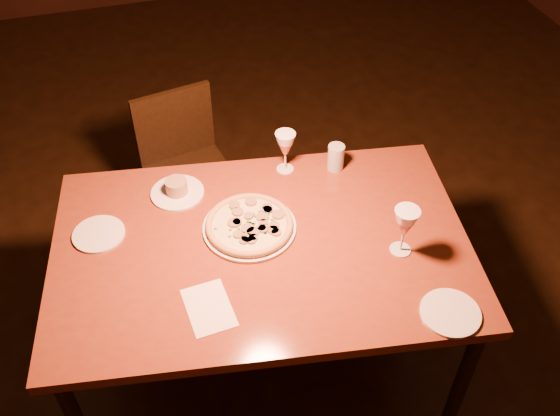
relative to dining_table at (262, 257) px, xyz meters
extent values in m
plane|color=black|center=(0.04, 0.13, -0.71)|extent=(7.00, 7.00, 0.00)
cube|color=brown|center=(0.00, 0.00, 0.05)|extent=(1.57, 1.14, 0.04)
cylinder|color=black|center=(-0.59, 0.50, -0.34)|extent=(0.05, 0.05, 0.73)
cylinder|color=black|center=(0.59, -0.50, -0.34)|extent=(0.05, 0.05, 0.73)
cylinder|color=black|center=(0.72, 0.30, -0.34)|extent=(0.05, 0.05, 0.73)
cube|color=black|center=(-0.12, 0.84, -0.30)|extent=(0.44, 0.44, 0.04)
cube|color=black|center=(-0.16, 1.01, -0.10)|extent=(0.38, 0.10, 0.36)
cylinder|color=black|center=(-0.25, 0.66, -0.51)|extent=(0.03, 0.03, 0.39)
cylinder|color=black|center=(-0.30, 0.96, -0.51)|extent=(0.03, 0.03, 0.39)
cylinder|color=black|center=(0.06, 0.72, -0.51)|extent=(0.03, 0.03, 0.39)
cylinder|color=black|center=(0.00, 1.02, -0.51)|extent=(0.03, 0.03, 0.39)
cylinder|color=white|center=(-0.02, 0.08, 0.07)|extent=(0.33, 0.33, 0.01)
cylinder|color=#FAE0AC|center=(-0.02, 0.08, 0.09)|extent=(0.30, 0.30, 0.01)
torus|color=#DCAF60|center=(-0.02, 0.08, 0.09)|extent=(0.31, 0.31, 0.02)
cylinder|color=white|center=(-0.24, 0.34, 0.07)|extent=(0.20, 0.20, 0.01)
cylinder|color=#A17E5C|center=(-0.24, 0.34, 0.10)|extent=(0.08, 0.08, 0.05)
cylinder|color=#ACB5BC|center=(0.39, 0.31, 0.12)|extent=(0.06, 0.06, 0.11)
cylinder|color=white|center=(-0.54, 0.20, 0.07)|extent=(0.18, 0.18, 0.01)
cylinder|color=white|center=(0.49, -0.46, 0.07)|extent=(0.19, 0.19, 0.01)
cube|color=white|center=(-0.23, -0.22, 0.07)|extent=(0.15, 0.21, 0.00)
sphere|color=#FC7546|center=(0.00, 0.00, 0.87)|extent=(0.12, 0.12, 0.12)
camera|label=1|loc=(-0.36, -1.43, 1.66)|focal=40.00mm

